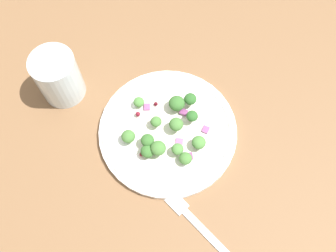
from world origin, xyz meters
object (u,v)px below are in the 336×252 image
object	(u,v)px
water_glass	(58,77)
fork	(204,231)
broccoli_floret_1	(147,140)
broccoli_floret_2	(156,122)
plate	(168,130)
broccoli_floret_0	(158,148)

from	to	relation	value
water_glass	fork	bearing A→B (deg)	154.50
broccoli_floret_1	fork	bearing A→B (deg)	142.87
broccoli_floret_2	plate	bearing A→B (deg)	-176.66
broccoli_floret_0	broccoli_floret_1	xyz separation A→B (cm)	(2.25, -0.77, -0.17)
broccoli_floret_0	broccoli_floret_2	size ratio (longest dim) A/B	1.34
broccoli_floret_1	fork	xyz separation A→B (cm)	(-13.80, 10.45, -2.99)
broccoli_floret_0	broccoli_floret_1	distance (cm)	2.38
plate	broccoli_floret_1	size ratio (longest dim) A/B	10.64
broccoli_floret_1	fork	world-z (taller)	broccoli_floret_1
broccoli_floret_0	water_glass	bearing A→B (deg)	-15.75
fork	water_glass	distance (cm)	36.82
broccoli_floret_0	broccoli_floret_1	world-z (taller)	broccoli_floret_0
broccoli_floret_1	water_glass	xyz separation A→B (cm)	(19.17, -5.27, 1.68)
broccoli_floret_0	water_glass	distance (cm)	22.30
broccoli_floret_2	water_glass	size ratio (longest dim) A/B	0.20
plate	fork	xyz separation A→B (cm)	(-11.52, 14.41, -0.61)
plate	fork	world-z (taller)	plate
plate	broccoli_floret_0	bearing A→B (deg)	89.65
broccoli_floret_0	plate	bearing A→B (deg)	-90.35
plate	water_glass	bearing A→B (deg)	-3.52
broccoli_floret_2	water_glass	distance (cm)	19.39
plate	broccoli_floret_2	distance (cm)	3.07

